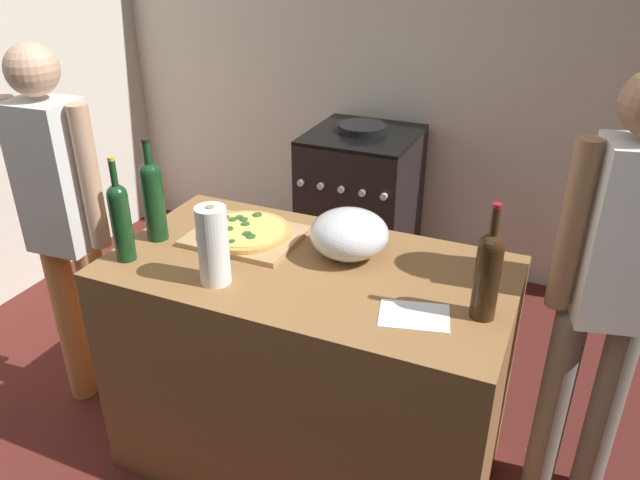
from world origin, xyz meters
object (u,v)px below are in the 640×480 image
at_px(pizza, 245,231).
at_px(wine_bottle_amber, 153,197).
at_px(stove, 360,208).
at_px(mixing_bowl, 349,234).
at_px(wine_bottle_green, 121,219).
at_px(person_in_stripes, 63,217).
at_px(wine_bottle_clear, 488,272).
at_px(paper_towel_roll, 213,246).
at_px(person_in_red, 609,286).

distance_m(pizza, wine_bottle_amber, 0.35).
bearing_deg(stove, mixing_bowl, -72.05).
height_order(pizza, wine_bottle_green, wine_bottle_green).
height_order(wine_bottle_green, stove, wine_bottle_green).
bearing_deg(mixing_bowl, person_in_stripes, -170.25).
bearing_deg(mixing_bowl, wine_bottle_clear, -21.01).
bearing_deg(pizza, paper_towel_roll, -77.84).
relative_size(pizza, stove, 0.36).
distance_m(wine_bottle_green, person_in_red, 1.62).
distance_m(mixing_bowl, paper_towel_roll, 0.48).
relative_size(wine_bottle_green, stove, 0.39).
bearing_deg(stove, wine_bottle_amber, -101.13).
relative_size(wine_bottle_clear, stove, 0.39).
relative_size(wine_bottle_green, wine_bottle_amber, 0.97).
bearing_deg(wine_bottle_amber, pizza, 22.92).
xyz_separation_m(mixing_bowl, wine_bottle_amber, (-0.70, -0.16, 0.08)).
height_order(mixing_bowl, stove, mixing_bowl).
bearing_deg(wine_bottle_amber, person_in_red, 9.53).
height_order(stove, person_in_stripes, person_in_stripes).
xyz_separation_m(paper_towel_roll, person_in_stripes, (-0.79, 0.15, -0.11)).
bearing_deg(pizza, wine_bottle_clear, -10.16).
relative_size(wine_bottle_clear, person_in_red, 0.23).
xyz_separation_m(mixing_bowl, paper_towel_roll, (-0.33, -0.34, 0.05)).
bearing_deg(person_in_red, wine_bottle_amber, -170.47).
height_order(paper_towel_roll, person_in_red, person_in_red).
bearing_deg(mixing_bowl, wine_bottle_amber, -167.31).
relative_size(wine_bottle_clear, wine_bottle_amber, 0.96).
height_order(mixing_bowl, wine_bottle_green, wine_bottle_green).
distance_m(paper_towel_roll, wine_bottle_amber, 0.41).
distance_m(wine_bottle_amber, stove, 1.59).
distance_m(wine_bottle_clear, person_in_stripes, 1.64).
bearing_deg(stove, pizza, -89.32).
height_order(wine_bottle_clear, stove, wine_bottle_clear).
height_order(mixing_bowl, person_in_red, person_in_red).
distance_m(wine_bottle_clear, wine_bottle_amber, 1.20).
height_order(pizza, mixing_bowl, mixing_bowl).
distance_m(wine_bottle_clear, wine_bottle_green, 1.21).
height_order(wine_bottle_clear, person_in_stripes, person_in_stripes).
bearing_deg(wine_bottle_clear, pizza, 169.84).
bearing_deg(pizza, person_in_stripes, -167.37).
bearing_deg(paper_towel_roll, person_in_red, 20.51).
bearing_deg(person_in_red, person_in_stripes, -171.48).
height_order(wine_bottle_clear, person_in_red, person_in_red).
distance_m(wine_bottle_amber, person_in_stripes, 0.45).
relative_size(wine_bottle_amber, stove, 0.41).
bearing_deg(stove, paper_towel_roll, -87.11).
xyz_separation_m(pizza, paper_towel_roll, (0.07, -0.31, 0.10)).
distance_m(stove, person_in_red, 1.79).
relative_size(paper_towel_roll, person_in_red, 0.17).
bearing_deg(wine_bottle_green, person_in_stripes, 161.73).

